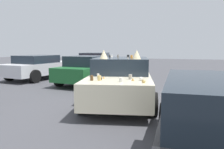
% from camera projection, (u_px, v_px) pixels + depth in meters
% --- Properties ---
extents(ground_plane, '(60.00, 60.00, 0.00)m').
position_uv_depth(ground_plane, '(121.00, 102.00, 7.48)').
color(ground_plane, '#47474C').
extents(art_car_decorated, '(4.89, 2.72, 1.71)m').
position_uv_depth(art_car_decorated, '(121.00, 80.00, 7.44)').
color(art_car_decorated, beige).
rests_on(art_car_decorated, ground).
extents(parked_sedan_behind_right, '(4.66, 2.58, 1.35)m').
position_uv_depth(parked_sedan_behind_right, '(40.00, 67.00, 13.00)').
color(parked_sedan_behind_right, silver).
rests_on(parked_sedan_behind_right, ground).
extents(parked_sedan_row_back_center, '(4.12, 2.38, 1.38)m').
position_uv_depth(parked_sedan_row_back_center, '(89.00, 70.00, 11.14)').
color(parked_sedan_row_back_center, '#1E602D').
rests_on(parked_sedan_row_back_center, ground).
extents(parked_sedan_far_left, '(4.78, 2.45, 1.43)m').
position_uv_depth(parked_sedan_far_left, '(96.00, 63.00, 15.64)').
color(parked_sedan_far_left, red).
rests_on(parked_sedan_far_left, ground).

